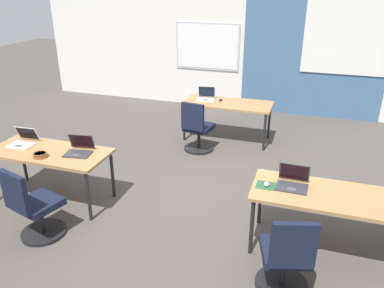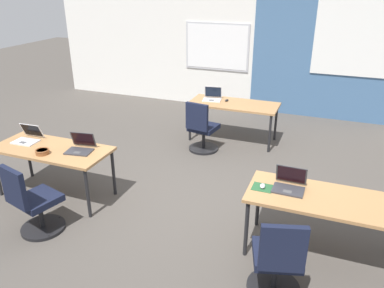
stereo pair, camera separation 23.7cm
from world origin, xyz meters
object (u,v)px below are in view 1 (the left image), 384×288
Objects in this scene: snack_bowl at (40,155)px; laptop_far_left at (206,97)px; desk_far_center at (228,106)px; laptop_near_right_inner at (293,182)px; mouse_far_left at (221,100)px; chair_near_right_inner at (286,260)px; chair_far_left at (197,131)px; desk_near_left at (49,155)px; chair_near_left_inner at (34,210)px; laptop_near_left_inner at (79,150)px; desk_near_right at (328,199)px; laptop_near_left_end at (23,141)px; mouse_near_right_inner at (267,184)px.

laptop_far_left is at bearing 67.05° from snack_bowl.
desk_far_center is 3.07m from laptop_near_right_inner.
chair_near_right_inner is at bearing -66.69° from mouse_far_left.
laptop_near_right_inner is (1.74, -2.07, 0.39)m from chair_far_left.
desk_near_left is 1.74× the size of chair_near_left_inner.
desk_far_center is 4.76× the size of laptop_near_right_inner.
laptop_near_left_inner is at bearing -112.78° from mouse_far_left.
laptop_far_left is at bearing -89.68° from chair_near_left_inner.
laptop_near_right_inner reaches higher than mouse_far_left.
desk_far_center is at bearing 122.01° from desk_near_right.
desk_near_right is 9.01× the size of snack_bowl.
laptop_near_left_end is 1.25m from chair_near_left_inner.
mouse_near_right_inner is at bearing 132.90° from chair_far_left.
laptop_near_left_end is at bearing -132.04° from laptop_far_left.
chair_near_right_inner is (0.04, -0.82, -0.39)m from laptop_near_right_inner.
chair_far_left is 8.63× the size of mouse_near_right_inner.
chair_near_left_inner reaches higher than desk_far_center.
mouse_near_right_inner is (1.53, -2.89, -0.03)m from laptop_far_left.
desk_far_center is at bearing 54.80° from laptop_near_left_inner.
laptop_near_right_inner is (3.58, -0.02, 0.00)m from laptop_near_left_end.
desk_near_left is 4.31× the size of laptop_far_left.
laptop_near_right_inner reaches higher than snack_bowl.
laptop_far_left is at bearing 65.28° from desk_near_left.
chair_near_right_inner is (-0.34, -0.77, -0.28)m from desk_near_right.
laptop_near_right_inner is at bearing 16.68° from mouse_near_right_inner.
chair_near_right_inner is 5.18× the size of snack_bowl.
desk_far_center is 4.28× the size of laptop_near_left_inner.
mouse_near_right_inner is at bearing -162.15° from laptop_near_right_inner.
laptop_near_left_inner is at bearing 9.59° from desk_near_left.
chair_near_right_inner reaches higher than desk_near_right.
laptop_far_left is 0.99× the size of laptop_near_left_inner.
laptop_near_left_end is 0.88m from laptop_near_left_inner.
desk_near_left is at bearing -29.88° from chair_near_right_inner.
desk_near_right is 1.74× the size of chair_near_right_inner.
laptop_near_left_end reaches higher than chair_near_right_inner.
snack_bowl is at bearing -155.65° from laptop_near_left_inner.
desk_near_right is at bearing 143.51° from chair_far_left.
desk_near_left is at bearing 65.43° from chair_far_left.
laptop_near_right_inner is at bearing -103.11° from chair_near_right_inner.
snack_bowl is (-3.48, -0.19, 0.10)m from desk_near_right.
desk_near_right and desk_far_center have the same top height.
chair_far_left reaches higher than desk_far_center.
chair_far_left reaches higher than desk_near_right.
snack_bowl is at bearing -119.96° from desk_far_center.
laptop_near_left_inner is (-3.08, 0.07, 0.11)m from desk_near_right.
laptop_near_left_end is 3.58m from laptop_near_right_inner.
mouse_near_right_inner is (2.85, -0.03, 0.08)m from desk_near_left.
chair_near_right_inner is at bearing -113.59° from desk_near_right.
desk_near_right is at bearing 3.18° from snack_bowl.
laptop_near_left_end reaches higher than desk_near_right.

